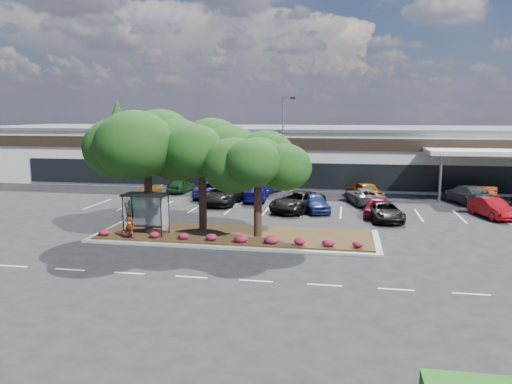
# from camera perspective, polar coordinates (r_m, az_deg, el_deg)

# --- Properties ---
(ground) EXTENTS (160.00, 160.00, 0.00)m
(ground) POSITION_cam_1_polar(r_m,az_deg,el_deg) (27.81, -0.12, -7.38)
(ground) COLOR black
(ground) RESTS_ON ground
(retail_store) EXTENTS (80.40, 25.20, 6.25)m
(retail_store) POSITION_cam_1_polar(r_m,az_deg,el_deg) (60.52, 5.82, 4.48)
(retail_store) COLOR beige
(retail_store) RESTS_ON ground
(landscape_island) EXTENTS (18.00, 6.00, 0.26)m
(landscape_island) POSITION_cam_1_polar(r_m,az_deg,el_deg) (31.95, -2.35, -4.99)
(landscape_island) COLOR gray
(landscape_island) RESTS_ON ground
(lane_markings) EXTENTS (33.12, 20.06, 0.01)m
(lane_markings) POSITION_cam_1_polar(r_m,az_deg,el_deg) (37.82, 2.55, -2.98)
(lane_markings) COLOR silver
(lane_markings) RESTS_ON ground
(shrub_row) EXTENTS (17.00, 0.80, 0.50)m
(shrub_row) POSITION_cam_1_polar(r_m,az_deg,el_deg) (29.87, -3.24, -5.23)
(shrub_row) COLOR maroon
(shrub_row) RESTS_ON landscape_island
(bus_shelter) EXTENTS (2.75, 1.55, 2.59)m
(bus_shelter) POSITION_cam_1_polar(r_m,az_deg,el_deg) (32.18, -12.39, -1.13)
(bus_shelter) COLOR black
(bus_shelter) RESTS_ON landscape_island
(island_tree_west) EXTENTS (7.20, 7.20, 7.89)m
(island_tree_west) POSITION_cam_1_polar(r_m,az_deg,el_deg) (33.52, -12.27, 2.55)
(island_tree_west) COLOR #1A3310
(island_tree_west) RESTS_ON landscape_island
(island_tree_mid) EXTENTS (6.60, 6.60, 7.32)m
(island_tree_mid) POSITION_cam_1_polar(r_m,az_deg,el_deg) (33.04, -6.17, 2.12)
(island_tree_mid) COLOR #1A3310
(island_tree_mid) RESTS_ON landscape_island
(island_tree_east) EXTENTS (5.80, 5.80, 6.50)m
(island_tree_east) POSITION_cam_1_polar(r_m,az_deg,el_deg) (30.72, 0.22, 0.89)
(island_tree_east) COLOR #1A3310
(island_tree_east) RESTS_ON landscape_island
(conifer_north_west) EXTENTS (4.40, 4.40, 10.00)m
(conifer_north_west) POSITION_cam_1_polar(r_m,az_deg,el_deg) (80.26, -15.48, 6.62)
(conifer_north_west) COLOR #1A3310
(conifer_north_west) RESTS_ON ground
(person_waiting) EXTENTS (0.63, 0.44, 1.66)m
(person_waiting) POSITION_cam_1_polar(r_m,az_deg,el_deg) (31.55, -14.28, -3.65)
(person_waiting) COLOR #594C47
(person_waiting) RESTS_ON landscape_island
(light_pole) EXTENTS (1.43, 0.63, 9.56)m
(light_pole) POSITION_cam_1_polar(r_m,az_deg,el_deg) (50.25, 3.20, 4.84)
(light_pole) COLOR gray
(light_pole) RESTS_ON ground
(car_0) EXTENTS (3.91, 5.98, 1.53)m
(car_0) POSITION_cam_1_polar(r_m,az_deg,el_deg) (41.63, -12.66, -1.03)
(car_0) COLOR #1D5529
(car_0) RESTS_ON ground
(car_1) EXTENTS (2.26, 4.81, 1.36)m
(car_1) POSITION_cam_1_polar(r_m,az_deg,el_deg) (45.06, -12.36, -0.38)
(car_1) COLOR brown
(car_1) RESTS_ON ground
(car_2) EXTENTS (2.84, 5.98, 1.65)m
(car_2) POSITION_cam_1_polar(r_m,az_deg,el_deg) (43.59, -3.85, -0.30)
(car_2) COLOR black
(car_2) RESTS_ON ground
(car_3) EXTENTS (4.77, 6.36, 1.61)m
(car_3) POSITION_cam_1_polar(r_m,az_deg,el_deg) (40.42, 4.74, -1.08)
(car_3) COLOR black
(car_3) RESTS_ON ground
(car_4) EXTENTS (3.10, 4.71, 1.49)m
(car_4) POSITION_cam_1_polar(r_m,az_deg,el_deg) (40.40, 6.73, -1.20)
(car_4) COLOR navy
(car_4) RESTS_ON ground
(car_5) EXTENTS (2.97, 5.19, 1.36)m
(car_5) POSITION_cam_1_polar(r_m,az_deg,el_deg) (38.07, 14.48, -2.14)
(car_5) COLOR black
(car_5) RESTS_ON ground
(car_6) EXTENTS (2.42, 4.56, 1.48)m
(car_6) POSITION_cam_1_polar(r_m,az_deg,el_deg) (39.61, 13.68, -1.60)
(car_6) COLOR maroon
(car_6) RESTS_ON ground
(car_7) EXTENTS (2.81, 4.73, 1.47)m
(car_7) POSITION_cam_1_polar(r_m,az_deg,el_deg) (41.85, 25.35, -1.66)
(car_7) COLOR maroon
(car_7) RESTS_ON ground
(car_9) EXTENTS (2.01, 4.36, 1.45)m
(car_9) POSITION_cam_1_polar(r_m,az_deg,el_deg) (50.58, -8.55, 0.79)
(car_9) COLOR #1A431F
(car_9) RESTS_ON ground
(car_10) EXTENTS (3.62, 6.13, 1.60)m
(car_10) POSITION_cam_1_polar(r_m,az_deg,el_deg) (47.19, -5.35, 0.36)
(car_10) COLOR navy
(car_10) RESTS_ON ground
(car_11) EXTENTS (3.25, 4.85, 1.54)m
(car_11) POSITION_cam_1_polar(r_m,az_deg,el_deg) (49.44, 1.23, 0.75)
(car_11) COLOR navy
(car_11) RESTS_ON ground
(car_12) EXTENTS (2.37, 5.13, 1.45)m
(car_12) POSITION_cam_1_polar(r_m,az_deg,el_deg) (45.10, -0.02, -0.10)
(car_12) COLOR #0F0C5B
(car_12) RESTS_ON ground
(car_13) EXTENTS (3.58, 5.15, 1.63)m
(car_13) POSITION_cam_1_polar(r_m,az_deg,el_deg) (47.25, 12.16, 0.22)
(car_13) COLOR brown
(car_13) RESTS_ON ground
(car_14) EXTENTS (3.65, 5.55, 1.42)m
(car_14) POSITION_cam_1_polar(r_m,az_deg,el_deg) (44.54, 12.18, -0.44)
(car_14) COLOR #515258
(car_14) RESTS_ON ground
(car_15) EXTENTS (4.02, 6.10, 1.64)m
(car_15) POSITION_cam_1_polar(r_m,az_deg,el_deg) (47.51, 22.95, -0.23)
(car_15) COLOR #56575E
(car_15) RESTS_ON ground
(car_16) EXTENTS (2.56, 4.75, 1.49)m
(car_16) POSITION_cam_1_polar(r_m,az_deg,el_deg) (48.82, 24.86, -0.22)
(car_16) COLOR #621B06
(car_16) RESTS_ON ground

